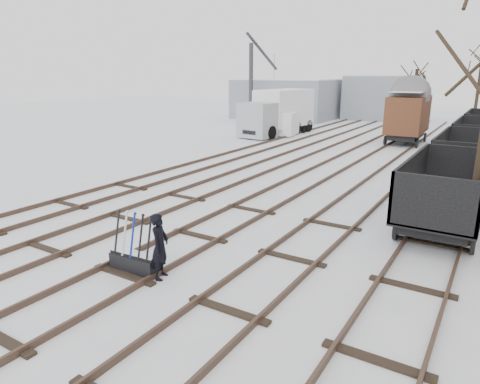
% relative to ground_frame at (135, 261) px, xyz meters
% --- Properties ---
extents(ground, '(120.00, 120.00, 0.00)m').
position_rel_ground_frame_xyz_m(ground, '(-0.07, -0.32, -0.28)').
color(ground, white).
rests_on(ground, ground).
extents(tracks, '(13.90, 52.00, 0.16)m').
position_rel_ground_frame_xyz_m(tracks, '(-0.07, 13.36, -0.21)').
color(tracks, black).
rests_on(tracks, ground).
extents(shed_left, '(10.00, 8.00, 4.10)m').
position_rel_ground_frame_xyz_m(shed_left, '(-13.07, 35.68, 1.76)').
color(shed_left, gray).
rests_on(shed_left, ground).
extents(shed_right, '(7.00, 6.00, 4.50)m').
position_rel_ground_frame_xyz_m(shed_right, '(-4.07, 39.68, 1.96)').
color(shed_right, gray).
rests_on(shed_right, ground).
extents(ground_frame, '(1.32, 0.49, 1.49)m').
position_rel_ground_frame_xyz_m(ground_frame, '(0.00, 0.00, 0.00)').
color(ground_frame, black).
rests_on(ground_frame, ground).
extents(worker, '(0.56, 0.68, 1.60)m').
position_rel_ground_frame_xyz_m(worker, '(0.75, 0.10, 0.52)').
color(worker, black).
rests_on(worker, ground).
extents(freight_wagon_a, '(2.18, 5.44, 2.22)m').
position_rel_ground_frame_xyz_m(freight_wagon_a, '(5.93, 7.28, 0.57)').
color(freight_wagon_a, black).
rests_on(freight_wagon_a, ground).
extents(freight_wagon_b, '(2.18, 5.44, 2.22)m').
position_rel_ground_frame_xyz_m(freight_wagon_b, '(5.93, 13.68, 0.57)').
color(freight_wagon_b, black).
rests_on(freight_wagon_b, ground).
extents(freight_wagon_c, '(2.18, 5.44, 2.22)m').
position_rel_ground_frame_xyz_m(freight_wagon_c, '(5.93, 20.08, 0.57)').
color(freight_wagon_c, black).
rests_on(freight_wagon_c, ground).
extents(box_van_wagon, '(2.54, 4.68, 3.54)m').
position_rel_ground_frame_xyz_m(box_van_wagon, '(1.45, 24.21, 1.78)').
color(box_van_wagon, black).
rests_on(box_van_wagon, ground).
extents(lorry, '(3.08, 7.80, 3.45)m').
position_rel_ground_frame_xyz_m(lorry, '(-8.10, 23.54, 1.49)').
color(lorry, black).
rests_on(lorry, ground).
extents(panel_van, '(2.39, 4.28, 1.78)m').
position_rel_ground_frame_xyz_m(panel_van, '(-7.54, 24.15, 0.65)').
color(panel_van, white).
rests_on(panel_van, ground).
extents(crane, '(1.94, 5.00, 8.41)m').
position_rel_ground_frame_xyz_m(crane, '(-14.37, 30.20, 1.93)').
color(crane, '#333238').
rests_on(crane, ground).
extents(tree_far_left, '(0.30, 0.30, 5.07)m').
position_rel_ground_frame_xyz_m(tree_far_left, '(-0.47, 36.48, 2.25)').
color(tree_far_left, black).
rests_on(tree_far_left, ground).
extents(tree_far_right, '(0.30, 0.30, 6.76)m').
position_rel_ground_frame_xyz_m(tree_far_right, '(4.43, 41.01, 3.10)').
color(tree_far_right, black).
rests_on(tree_far_right, ground).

